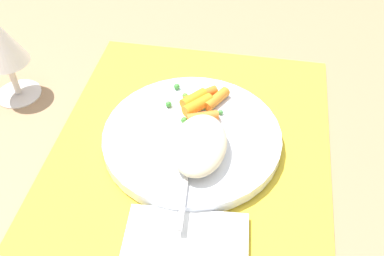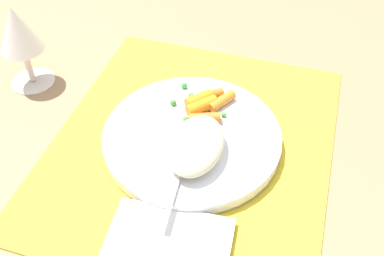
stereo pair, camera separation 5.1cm
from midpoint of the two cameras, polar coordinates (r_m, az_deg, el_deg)
name	(u,v)px [view 2 (the right image)]	position (r m, az deg, el deg)	size (l,w,h in m)	color
ground_plane	(192,145)	(0.63, 2.32, -2.20)	(2.40, 2.40, 0.00)	#997551
placemat	(192,143)	(0.63, 2.33, -2.02)	(0.44, 0.38, 0.01)	gold
plate	(192,137)	(0.62, 2.36, -1.30)	(0.25, 0.25, 0.02)	white
rice_mound	(196,145)	(0.58, 3.06, -2.30)	(0.11, 0.07, 0.04)	beige
carrot_portion	(205,104)	(0.65, 3.96, 3.00)	(0.08, 0.07, 0.02)	orange
pea_scatter	(198,103)	(0.65, 2.98, 3.08)	(0.09, 0.09, 0.01)	#4F9041
fork	(186,152)	(0.59, 1.71, -3.22)	(0.19, 0.03, 0.01)	silver
wine_glass	(18,32)	(0.72, -19.24, 11.28)	(0.07, 0.07, 0.14)	silver
napkin	(168,246)	(0.53, -0.22, -14.79)	(0.10, 0.14, 0.01)	white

